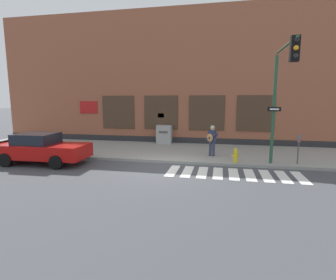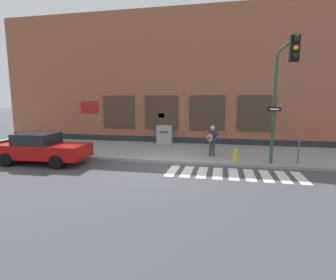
{
  "view_description": "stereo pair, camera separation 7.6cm",
  "coord_description": "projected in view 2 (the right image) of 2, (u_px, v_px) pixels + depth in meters",
  "views": [
    {
      "loc": [
        2.59,
        -11.53,
        3.18
      ],
      "look_at": [
        -0.02,
        1.37,
        1.16
      ],
      "focal_mm": 28.0,
      "sensor_mm": 36.0,
      "label": 1
    },
    {
      "loc": [
        2.66,
        -11.52,
        3.18
      ],
      "look_at": [
        -0.02,
        1.37,
        1.16
      ],
      "focal_mm": 28.0,
      "sensor_mm": 36.0,
      "label": 2
    }
  ],
  "objects": [
    {
      "name": "building_backdrop",
      "position": [
        188.0,
        80.0,
        19.87
      ],
      "size": [
        28.0,
        4.06,
        9.38
      ],
      "color": "#99563D",
      "rests_on": "ground"
    },
    {
      "name": "parking_meter",
      "position": [
        299.0,
        145.0,
        12.33
      ],
      "size": [
        0.13,
        0.11,
        1.44
      ],
      "color": "#47474C",
      "rests_on": "sidewalk"
    },
    {
      "name": "red_car",
      "position": [
        41.0,
        148.0,
        13.14
      ],
      "size": [
        4.64,
        2.06,
        1.53
      ],
      "color": "#B20F0C",
      "rests_on": "ground"
    },
    {
      "name": "sidewalk",
      "position": [
        177.0,
        151.0,
        15.91
      ],
      "size": [
        28.0,
        5.63,
        0.15
      ],
      "color": "gray",
      "rests_on": "ground"
    },
    {
      "name": "crosswalk",
      "position": [
        233.0,
        174.0,
        11.3
      ],
      "size": [
        5.78,
        1.9,
        0.01
      ],
      "color": "silver",
      "rests_on": "ground"
    },
    {
      "name": "utility_box",
      "position": [
        165.0,
        134.0,
        18.35
      ],
      "size": [
        1.05,
        0.69,
        1.28
      ],
      "color": "#9E9E9E",
      "rests_on": "sidewalk"
    },
    {
      "name": "traffic_light",
      "position": [
        281.0,
        85.0,
        10.89
      ],
      "size": [
        0.6,
        3.33,
        5.23
      ],
      "color": "#234C33",
      "rests_on": "sidewalk"
    },
    {
      "name": "fire_hydrant",
      "position": [
        235.0,
        155.0,
        12.79
      ],
      "size": [
        0.38,
        0.2,
        0.7
      ],
      "color": "gold",
      "rests_on": "sidewalk"
    },
    {
      "name": "ground_plane",
      "position": [
        163.0,
        169.0,
        12.16
      ],
      "size": [
        160.0,
        160.0,
        0.0
      ],
      "primitive_type": "plane",
      "color": "#424449"
    },
    {
      "name": "busker",
      "position": [
        212.0,
        139.0,
        14.09
      ],
      "size": [
        0.72,
        0.65,
        1.66
      ],
      "color": "#33384C",
      "rests_on": "sidewalk"
    }
  ]
}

